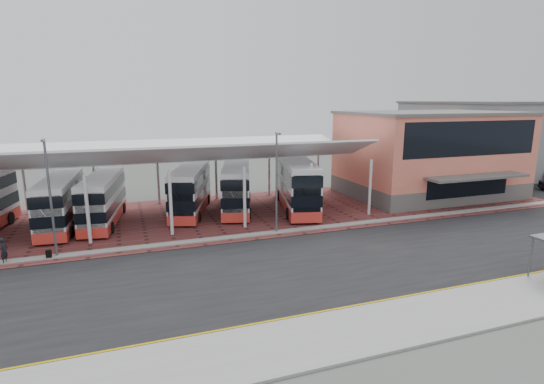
# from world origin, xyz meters

# --- Properties ---
(ground) EXTENTS (140.00, 140.00, 0.00)m
(ground) POSITION_xyz_m (0.00, 0.00, 0.00)
(ground) COLOR #484B46
(road) EXTENTS (120.00, 14.00, 0.02)m
(road) POSITION_xyz_m (0.00, -1.00, 0.01)
(road) COLOR black
(road) RESTS_ON ground
(forecourt) EXTENTS (72.00, 16.00, 0.06)m
(forecourt) POSITION_xyz_m (2.00, 13.00, 0.03)
(forecourt) COLOR brown
(forecourt) RESTS_ON ground
(sidewalk) EXTENTS (120.00, 4.00, 0.14)m
(sidewalk) POSITION_xyz_m (0.00, -9.00, 0.07)
(sidewalk) COLOR gray
(sidewalk) RESTS_ON ground
(north_kerb) EXTENTS (120.00, 0.80, 0.14)m
(north_kerb) POSITION_xyz_m (0.00, 6.20, 0.07)
(north_kerb) COLOR gray
(north_kerb) RESTS_ON ground
(yellow_line_near) EXTENTS (120.00, 0.12, 0.01)m
(yellow_line_near) POSITION_xyz_m (0.00, -7.00, 0.03)
(yellow_line_near) COLOR #BD9700
(yellow_line_near) RESTS_ON road
(yellow_line_far) EXTENTS (120.00, 0.12, 0.01)m
(yellow_line_far) POSITION_xyz_m (0.00, -6.70, 0.03)
(yellow_line_far) COLOR #BD9700
(yellow_line_far) RESTS_ON road
(canopy) EXTENTS (37.00, 11.63, 7.07)m
(canopy) POSITION_xyz_m (-6.00, 13.94, 5.80)
(canopy) COLOR silver
(canopy) RESTS_ON ground
(terminal) EXTENTS (18.40, 14.40, 9.25)m
(terminal) POSITION_xyz_m (23.00, 13.92, 4.66)
(terminal) COLOR #585552
(terminal) RESTS_ON ground
(warehouse) EXTENTS (30.50, 20.50, 10.25)m
(warehouse) POSITION_xyz_m (48.00, 24.00, 5.15)
(warehouse) COLOR slate
(warehouse) RESTS_ON ground
(lamp_west) EXTENTS (0.16, 0.90, 8.07)m
(lamp_west) POSITION_xyz_m (-14.00, 6.27, 4.36)
(lamp_west) COLOR #52545A
(lamp_west) RESTS_ON ground
(lamp_east) EXTENTS (0.16, 0.90, 8.07)m
(lamp_east) POSITION_xyz_m (2.00, 6.27, 4.36)
(lamp_east) COLOR #52545A
(lamp_east) RESTS_ON ground
(bus_1) EXTENTS (3.06, 10.27, 4.18)m
(bus_1) POSITION_xyz_m (-14.38, 13.67, 2.14)
(bus_1) COLOR silver
(bus_1) RESTS_ON forecourt
(bus_2) EXTENTS (3.82, 10.23, 4.12)m
(bus_2) POSITION_xyz_m (-11.13, 13.83, 2.11)
(bus_2) COLOR silver
(bus_2) RESTS_ON forecourt
(bus_3) EXTENTS (5.56, 10.66, 4.30)m
(bus_3) POSITION_xyz_m (-3.45, 14.84, 2.20)
(bus_3) COLOR silver
(bus_3) RESTS_ON forecourt
(bus_4) EXTENTS (5.33, 10.90, 4.39)m
(bus_4) POSITION_xyz_m (0.88, 14.43, 2.24)
(bus_4) COLOR silver
(bus_4) RESTS_ON forecourt
(bus_5) EXTENTS (5.42, 11.95, 4.80)m
(bus_5) POSITION_xyz_m (6.46, 12.76, 2.44)
(bus_5) COLOR silver
(bus_5) RESTS_ON forecourt
(pedestrian) EXTENTS (0.57, 0.72, 1.75)m
(pedestrian) POSITION_xyz_m (-17.00, 6.03, 0.93)
(pedestrian) COLOR black
(pedestrian) RESTS_ON forecourt
(suitcase) EXTENTS (0.35, 0.25, 0.60)m
(suitcase) POSITION_xyz_m (-14.44, 6.00, 0.36)
(suitcase) COLOR black
(suitcase) RESTS_ON forecourt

